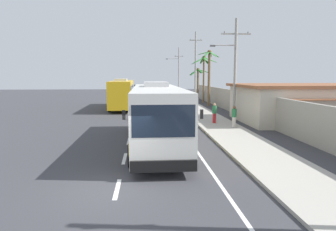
{
  "coord_description": "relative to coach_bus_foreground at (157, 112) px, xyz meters",
  "views": [
    {
      "loc": [
        1.0,
        -10.49,
        3.98
      ],
      "look_at": [
        2.33,
        6.86,
        1.7
      ],
      "focal_mm": 32.64,
      "sensor_mm": 36.0,
      "label": 1
    }
  ],
  "objects": [
    {
      "name": "palm_nearest",
      "position": [
        7.91,
        26.64,
        3.26
      ],
      "size": [
        3.9,
        4.03,
        6.8
      ],
      "color": "brown",
      "rests_on": "ground"
    },
    {
      "name": "motorcycle_beside_bus",
      "position": [
        2.22,
        8.22,
        -1.22
      ],
      "size": [
        0.56,
        1.96,
        1.61
      ],
      "color": "black",
      "rests_on": "ground"
    },
    {
      "name": "utility_pole_distant",
      "position": [
        6.58,
        48.43,
        3.36
      ],
      "size": [
        3.73,
        0.24,
        9.9
      ],
      "color": "#9E9E99",
      "rests_on": "ground"
    },
    {
      "name": "pedestrian_midwalk",
      "position": [
        4.98,
        6.94,
        -0.91
      ],
      "size": [
        0.36,
        0.36,
        1.6
      ],
      "rotation": [
        0.0,
        0.0,
        0.91
      ],
      "color": "red",
      "rests_on": "sidewalk_kerb"
    },
    {
      "name": "sidewalk_kerb",
      "position": [
        5.11,
        3.11,
        -1.81
      ],
      "size": [
        3.2,
        90.0,
        0.14
      ],
      "primitive_type": "cube",
      "color": "#A8A399",
      "rests_on": "ground"
    },
    {
      "name": "coach_bus_far_lane",
      "position": [
        -3.39,
        19.88,
        0.01
      ],
      "size": [
        2.92,
        11.99,
        3.63
      ],
      "color": "gold",
      "rests_on": "ground"
    },
    {
      "name": "palm_third",
      "position": [
        7.95,
        31.68,
        1.75
      ],
      "size": [
        3.5,
        3.75,
        5.21
      ],
      "color": "brown",
      "rests_on": "ground"
    },
    {
      "name": "boundary_wall",
      "position": [
        8.91,
        7.11,
        -0.67
      ],
      "size": [
        0.24,
        60.0,
        2.42
      ],
      "primitive_type": "cube",
      "color": "#9E998E",
      "rests_on": "ground"
    },
    {
      "name": "utility_pole_far",
      "position": [
        6.99,
        28.69,
        3.54
      ],
      "size": [
        1.93,
        0.24,
        10.47
      ],
      "color": "#9E9E99",
      "rests_on": "ground"
    },
    {
      "name": "palm_second",
      "position": [
        7.74,
        22.35,
        2.98
      ],
      "size": [
        3.01,
        2.83,
        7.28
      ],
      "color": "brown",
      "rests_on": "ground"
    },
    {
      "name": "lane_markings",
      "position": [
        0.67,
        7.73,
        -1.87
      ],
      "size": [
        3.89,
        71.0,
        0.01
      ],
      "color": "white",
      "rests_on": "ground"
    },
    {
      "name": "utility_pole_mid",
      "position": [
        7.12,
        8.95,
        2.87
      ],
      "size": [
        3.55,
        0.24,
        8.84
      ],
      "color": "#9E9E99",
      "rests_on": "ground"
    },
    {
      "name": "ground_plane",
      "position": [
        -1.69,
        -6.89,
        -1.88
      ],
      "size": [
        160.0,
        160.0,
        0.0
      ],
      "primitive_type": "plane",
      "color": "#3A3A3F"
    },
    {
      "name": "roadside_building",
      "position": [
        13.68,
        7.84,
        -0.24
      ],
      "size": [
        12.88,
        8.76,
        3.25
      ],
      "color": "beige",
      "rests_on": "ground"
    },
    {
      "name": "pedestrian_near_kerb",
      "position": [
        5.95,
        4.71,
        -0.89
      ],
      "size": [
        0.36,
        0.36,
        1.61
      ],
      "rotation": [
        0.0,
        0.0,
        2.79
      ],
      "color": "beige",
      "rests_on": "sidewalk_kerb"
    },
    {
      "name": "coach_bus_foreground",
      "position": [
        0.0,
        0.0,
        0.0
      ],
      "size": [
        3.07,
        12.45,
        3.6
      ],
      "color": "silver",
      "rests_on": "ground"
    }
  ]
}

